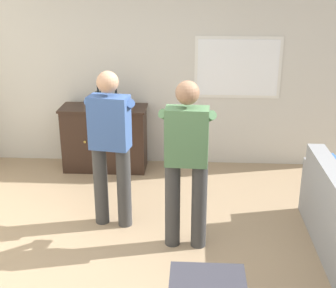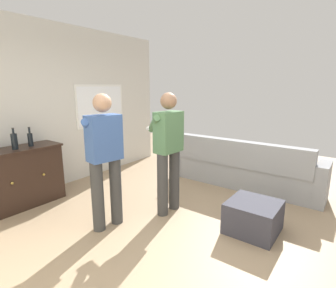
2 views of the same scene
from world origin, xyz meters
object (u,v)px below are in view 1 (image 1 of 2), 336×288
(bottle_wine_green, at_px, (116,100))
(person_standing_right, at_px, (187,158))
(sideboard_cabinet, at_px, (105,138))
(person_standing_left, at_px, (111,142))
(bottle_liquor_amber, at_px, (98,99))

(bottle_wine_green, distance_m, person_standing_right, 2.07)
(person_standing_right, bearing_deg, sideboard_cabinet, 121.72)
(person_standing_left, bearing_deg, bottle_wine_green, 96.97)
(person_standing_left, xyz_separation_m, person_standing_right, (0.79, -0.38, 0.00))
(bottle_wine_green, relative_size, bottle_liquor_amber, 0.94)
(bottle_wine_green, relative_size, person_standing_right, 0.17)
(bottle_liquor_amber, height_order, person_standing_left, person_standing_left)
(bottle_wine_green, xyz_separation_m, person_standing_left, (0.18, -1.45, -0.06))
(bottle_liquor_amber, distance_m, person_standing_left, 1.49)
(bottle_liquor_amber, bearing_deg, sideboard_cabinet, 45.59)
(sideboard_cabinet, relative_size, person_standing_left, 0.68)
(bottle_wine_green, bearing_deg, person_standing_left, -83.03)
(sideboard_cabinet, xyz_separation_m, bottle_liquor_amber, (-0.05, -0.05, 0.56))
(person_standing_left, bearing_deg, bottle_liquor_amber, 105.98)
(bottle_wine_green, height_order, person_standing_right, person_standing_right)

